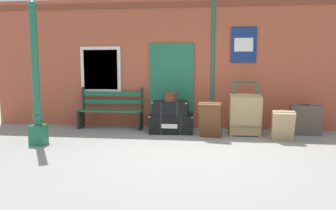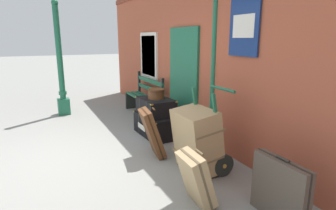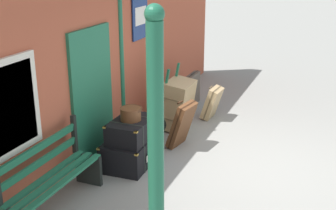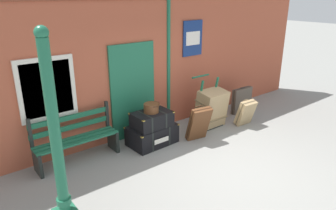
{
  "view_description": "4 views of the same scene",
  "coord_description": "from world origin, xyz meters",
  "px_view_note": "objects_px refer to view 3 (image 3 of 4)",
  "views": [
    {
      "loc": [
        0.35,
        -5.7,
        1.58
      ],
      "look_at": [
        -0.55,
        1.61,
        0.67
      ],
      "focal_mm": 35.15,
      "sensor_mm": 36.0,
      "label": 1
    },
    {
      "loc": [
        4.36,
        -0.33,
        1.88
      ],
      "look_at": [
        -0.22,
        1.91,
        0.66
      ],
      "focal_mm": 29.79,
      "sensor_mm": 36.0,
      "label": 2
    },
    {
      "loc": [
        -6.07,
        -1.05,
        3.14
      ],
      "look_at": [
        0.55,
        1.63,
        0.66
      ],
      "focal_mm": 47.26,
      "sensor_mm": 36.0,
      "label": 3
    },
    {
      "loc": [
        -4.03,
        -3.21,
        3.11
      ],
      "look_at": [
        0.02,
        1.92,
        0.75
      ],
      "focal_mm": 33.64,
      "sensor_mm": 36.0,
      "label": 4
    }
  ],
  "objects_px": {
    "platform_bench": "(52,179)",
    "large_brown_trunk": "(177,104)",
    "lamp_post": "(156,204)",
    "steamer_trunk_base": "(131,151)",
    "suitcase_tan": "(192,90)",
    "round_hatbox": "(131,113)",
    "porters_trolley": "(168,113)",
    "steamer_trunk_middle": "(132,130)",
    "suitcase_oxblood": "(212,103)",
    "suitcase_slate": "(182,125)"
  },
  "relations": [
    {
      "from": "large_brown_trunk",
      "to": "suitcase_slate",
      "type": "bearing_deg",
      "value": -154.04
    },
    {
      "from": "lamp_post",
      "to": "steamer_trunk_base",
      "type": "bearing_deg",
      "value": 31.32
    },
    {
      "from": "steamer_trunk_base",
      "to": "suitcase_tan",
      "type": "relative_size",
      "value": 1.45
    },
    {
      "from": "platform_bench",
      "to": "large_brown_trunk",
      "type": "height_order",
      "value": "platform_bench"
    },
    {
      "from": "lamp_post",
      "to": "steamer_trunk_base",
      "type": "height_order",
      "value": "lamp_post"
    },
    {
      "from": "platform_bench",
      "to": "suitcase_slate",
      "type": "bearing_deg",
      "value": -18.86
    },
    {
      "from": "steamer_trunk_middle",
      "to": "lamp_post",
      "type": "bearing_deg",
      "value": -149.02
    },
    {
      "from": "steamer_trunk_middle",
      "to": "suitcase_oxblood",
      "type": "relative_size",
      "value": 1.26
    },
    {
      "from": "lamp_post",
      "to": "round_hatbox",
      "type": "bearing_deg",
      "value": 31.15
    },
    {
      "from": "porters_trolley",
      "to": "round_hatbox",
      "type": "bearing_deg",
      "value": -177.64
    },
    {
      "from": "suitcase_tan",
      "to": "suitcase_slate",
      "type": "xyz_separation_m",
      "value": [
        -2.12,
        -0.55,
        0.06
      ]
    },
    {
      "from": "suitcase_tan",
      "to": "suitcase_slate",
      "type": "bearing_deg",
      "value": -165.56
    },
    {
      "from": "suitcase_slate",
      "to": "suitcase_oxblood",
      "type": "relative_size",
      "value": 1.23
    },
    {
      "from": "porters_trolley",
      "to": "large_brown_trunk",
      "type": "distance_m",
      "value": 0.26
    },
    {
      "from": "platform_bench",
      "to": "round_hatbox",
      "type": "bearing_deg",
      "value": -13.19
    },
    {
      "from": "suitcase_slate",
      "to": "porters_trolley",
      "type": "bearing_deg",
      "value": 35.5
    },
    {
      "from": "lamp_post",
      "to": "suitcase_slate",
      "type": "height_order",
      "value": "lamp_post"
    },
    {
      "from": "steamer_trunk_middle",
      "to": "large_brown_trunk",
      "type": "height_order",
      "value": "large_brown_trunk"
    },
    {
      "from": "lamp_post",
      "to": "suitcase_tan",
      "type": "distance_m",
      "value": 5.75
    },
    {
      "from": "large_brown_trunk",
      "to": "suitcase_oxblood",
      "type": "relative_size",
      "value": 1.44
    },
    {
      "from": "lamp_post",
      "to": "steamer_trunk_middle",
      "type": "distance_m",
      "value": 2.9
    },
    {
      "from": "platform_bench",
      "to": "suitcase_tan",
      "type": "xyz_separation_m",
      "value": [
        4.57,
        -0.29,
        -0.11
      ]
    },
    {
      "from": "lamp_post",
      "to": "suitcase_slate",
      "type": "xyz_separation_m",
      "value": [
        3.38,
        1.01,
        -0.65
      ]
    },
    {
      "from": "steamer_trunk_base",
      "to": "suitcase_tan",
      "type": "xyz_separation_m",
      "value": [
        3.01,
        0.04,
        0.13
      ]
    },
    {
      "from": "suitcase_tan",
      "to": "porters_trolley",
      "type": "bearing_deg",
      "value": 179.91
    },
    {
      "from": "steamer_trunk_middle",
      "to": "porters_trolley",
      "type": "relative_size",
      "value": 0.68
    },
    {
      "from": "suitcase_slate",
      "to": "platform_bench",
      "type": "bearing_deg",
      "value": 161.14
    },
    {
      "from": "steamer_trunk_base",
      "to": "porters_trolley",
      "type": "relative_size",
      "value": 0.86
    },
    {
      "from": "platform_bench",
      "to": "suitcase_tan",
      "type": "height_order",
      "value": "platform_bench"
    },
    {
      "from": "suitcase_slate",
      "to": "suitcase_oxblood",
      "type": "bearing_deg",
      "value": -3.34
    },
    {
      "from": "steamer_trunk_base",
      "to": "steamer_trunk_middle",
      "type": "xyz_separation_m",
      "value": [
        -0.03,
        -0.04,
        0.37
      ]
    },
    {
      "from": "platform_bench",
      "to": "lamp_post",
      "type": "bearing_deg",
      "value": -116.7
    },
    {
      "from": "lamp_post",
      "to": "steamer_trunk_middle",
      "type": "relative_size",
      "value": 3.4
    },
    {
      "from": "steamer_trunk_base",
      "to": "porters_trolley",
      "type": "xyz_separation_m",
      "value": [
        1.66,
        0.04,
        0.06
      ]
    },
    {
      "from": "suitcase_oxblood",
      "to": "platform_bench",
      "type": "bearing_deg",
      "value": 166.81
    },
    {
      "from": "porters_trolley",
      "to": "steamer_trunk_middle",
      "type": "bearing_deg",
      "value": -177.29
    },
    {
      "from": "steamer_trunk_base",
      "to": "lamp_post",
      "type": "bearing_deg",
      "value": -148.68
    },
    {
      "from": "suitcase_tan",
      "to": "steamer_trunk_base",
      "type": "bearing_deg",
      "value": -179.21
    },
    {
      "from": "suitcase_tan",
      "to": "steamer_trunk_middle",
      "type": "bearing_deg",
      "value": -178.53
    },
    {
      "from": "suitcase_slate",
      "to": "large_brown_trunk",
      "type": "bearing_deg",
      "value": 25.96
    },
    {
      "from": "round_hatbox",
      "to": "platform_bench",
      "type": "bearing_deg",
      "value": 166.81
    },
    {
      "from": "platform_bench",
      "to": "suitcase_slate",
      "type": "distance_m",
      "value": 2.59
    },
    {
      "from": "steamer_trunk_base",
      "to": "suitcase_oxblood",
      "type": "height_order",
      "value": "suitcase_oxblood"
    },
    {
      "from": "large_brown_trunk",
      "to": "suitcase_oxblood",
      "type": "bearing_deg",
      "value": -32.49
    },
    {
      "from": "round_hatbox",
      "to": "porters_trolley",
      "type": "distance_m",
      "value": 1.78
    },
    {
      "from": "round_hatbox",
      "to": "large_brown_trunk",
      "type": "xyz_separation_m",
      "value": [
        1.69,
        -0.1,
        -0.38
      ]
    },
    {
      "from": "steamer_trunk_middle",
      "to": "porters_trolley",
      "type": "xyz_separation_m",
      "value": [
        1.69,
        0.08,
        -0.31
      ]
    },
    {
      "from": "suitcase_tan",
      "to": "suitcase_slate",
      "type": "distance_m",
      "value": 2.19
    },
    {
      "from": "suitcase_tan",
      "to": "suitcase_slate",
      "type": "relative_size",
      "value": 0.89
    },
    {
      "from": "lamp_post",
      "to": "round_hatbox",
      "type": "relative_size",
      "value": 8.2
    }
  ]
}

